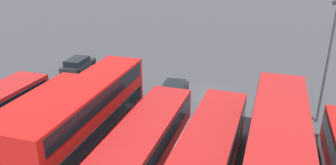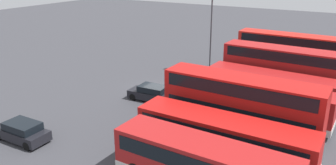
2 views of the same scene
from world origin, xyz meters
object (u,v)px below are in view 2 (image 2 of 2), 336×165
at_px(car_hatchback_silver, 152,93).
at_px(car_small_green, 22,131).
at_px(bus_double_decker_near_end, 288,52).
at_px(bus_single_deck_far_end, 203,165).
at_px(bus_single_deck_fourth, 270,87).
at_px(bus_single_deck_second, 290,67).
at_px(lamp_post_tall, 211,29).
at_px(bus_single_deck_seventh, 223,138).
at_px(bus_double_decker_sixth, 241,105).
at_px(bus_double_decker_third, 280,69).
at_px(bus_single_deck_fifth, 262,101).

bearing_deg(car_hatchback_silver, car_small_green, -18.56).
relative_size(bus_double_decker_near_end, bus_single_deck_far_end, 1.08).
xyz_separation_m(bus_single_deck_fourth, bus_single_deck_far_end, (14.41, 0.23, -0.00)).
relative_size(bus_double_decker_near_end, bus_single_deck_fourth, 1.01).
bearing_deg(bus_double_decker_near_end, bus_single_deck_fourth, 4.49).
height_order(bus_single_deck_second, lamp_post_tall, lamp_post_tall).
bearing_deg(bus_single_deck_seventh, lamp_post_tall, -153.42).
relative_size(bus_double_decker_sixth, car_hatchback_silver, 2.68).
relative_size(bus_single_deck_second, bus_single_deck_far_end, 1.03).
relative_size(bus_double_decker_third, lamp_post_tall, 1.27).
height_order(bus_double_decker_near_end, car_hatchback_silver, bus_double_decker_near_end).
bearing_deg(lamp_post_tall, car_hatchback_silver, -4.84).
relative_size(bus_single_deck_fourth, bus_single_deck_fifth, 1.02).
relative_size(bus_single_deck_fifth, bus_double_decker_sixth, 0.96).
distance_m(bus_double_decker_near_end, bus_single_deck_second, 3.48).
height_order(bus_double_decker_near_end, bus_double_decker_third, same).
relative_size(bus_double_decker_sixth, bus_single_deck_far_end, 1.08).
xyz_separation_m(bus_double_decker_near_end, car_small_green, (26.25, -12.55, -1.75)).
height_order(bus_single_deck_seventh, car_small_green, bus_single_deck_seventh).
xyz_separation_m(bus_single_deck_fourth, car_small_green, (15.76, -13.38, -0.92)).
xyz_separation_m(bus_double_decker_near_end, bus_double_decker_sixth, (17.68, 0.62, 0.00)).
distance_m(bus_single_deck_fourth, car_hatchback_silver, 10.68).
relative_size(bus_single_deck_second, bus_single_deck_fifth, 0.98).
bearing_deg(car_small_green, bus_double_decker_third, 144.90).
bearing_deg(car_hatchback_silver, bus_single_deck_second, 140.39).
bearing_deg(bus_single_deck_fourth, lamp_post_tall, -126.55).
distance_m(bus_double_decker_third, bus_single_deck_far_end, 17.74).
distance_m(bus_single_deck_second, bus_single_deck_fourth, 7.26).
distance_m(bus_single_deck_fifth, bus_single_deck_seventh, 7.46).
distance_m(bus_double_decker_third, bus_single_deck_seventh, 14.30).
height_order(bus_double_decker_third, car_hatchback_silver, bus_double_decker_third).
bearing_deg(bus_single_deck_fifth, bus_double_decker_third, -177.61).
bearing_deg(bus_double_decker_near_end, bus_single_deck_far_end, 2.42).
xyz_separation_m(bus_single_deck_seventh, lamp_post_tall, (-17.40, -8.71, 3.36)).
height_order(bus_single_deck_fifth, car_hatchback_silver, bus_single_deck_fifth).
bearing_deg(bus_single_deck_second, bus_single_deck_seventh, -0.46).
relative_size(bus_double_decker_near_end, bus_single_deck_seventh, 0.98).
bearing_deg(lamp_post_tall, bus_double_decker_sixth, 31.90).
xyz_separation_m(bus_single_deck_second, car_small_green, (23.02, -13.54, -0.92)).
xyz_separation_m(bus_single_deck_seventh, bus_single_deck_far_end, (3.44, 0.21, -0.00)).
bearing_deg(car_small_green, bus_single_deck_fourth, 139.68).
relative_size(bus_single_deck_second, car_hatchback_silver, 2.54).
bearing_deg(bus_single_deck_fourth, bus_single_deck_fifth, 5.18).
xyz_separation_m(bus_single_deck_fourth, lamp_post_tall, (-6.44, -8.68, 3.36)).
relative_size(bus_single_deck_far_end, lamp_post_tall, 1.23).
bearing_deg(bus_single_deck_fourth, car_hatchback_silver, -64.63).
height_order(bus_double_decker_near_end, bus_double_decker_sixth, same).
bearing_deg(bus_single_deck_second, bus_single_deck_fourth, -1.31).
relative_size(bus_single_deck_far_end, car_small_green, 2.49).
distance_m(bus_single_deck_seventh, car_hatchback_silver, 11.61).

